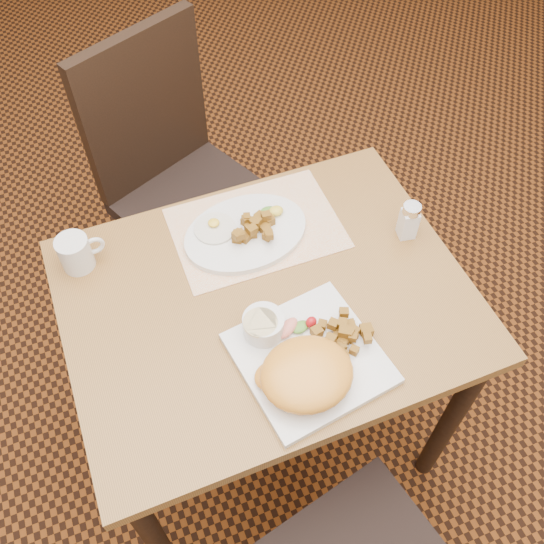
% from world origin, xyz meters
% --- Properties ---
extents(ground, '(8.00, 8.00, 0.00)m').
position_xyz_m(ground, '(0.00, 0.00, 0.00)').
color(ground, black).
rests_on(ground, ground).
extents(table, '(0.90, 0.70, 0.75)m').
position_xyz_m(table, '(0.00, 0.00, 0.64)').
color(table, olive).
rests_on(table, ground).
extents(chair_far, '(0.56, 0.56, 0.97)m').
position_xyz_m(chair_far, '(-0.04, 0.67, 0.54)').
color(chair_far, black).
rests_on(chair_far, ground).
extents(placemat, '(0.40, 0.29, 0.00)m').
position_xyz_m(placemat, '(0.05, 0.20, 0.75)').
color(placemat, white).
rests_on(placemat, table).
extents(plate_square, '(0.31, 0.31, 0.02)m').
position_xyz_m(plate_square, '(0.02, -0.18, 0.76)').
color(plate_square, silver).
rests_on(plate_square, table).
extents(plate_oval, '(0.33, 0.26, 0.02)m').
position_xyz_m(plate_oval, '(0.02, 0.18, 0.76)').
color(plate_oval, silver).
rests_on(plate_oval, placemat).
extents(hollandaise_mound, '(0.19, 0.17, 0.07)m').
position_xyz_m(hollandaise_mound, '(-0.01, -0.23, 0.80)').
color(hollandaise_mound, gold).
rests_on(hollandaise_mound, plate_square).
extents(ramekin, '(0.09, 0.09, 0.05)m').
position_xyz_m(ramekin, '(-0.04, -0.09, 0.79)').
color(ramekin, silver).
rests_on(ramekin, plate_square).
extents(garnish_sq, '(0.10, 0.06, 0.03)m').
position_xyz_m(garnish_sq, '(0.02, -0.11, 0.78)').
color(garnish_sq, '#387223').
rests_on(garnish_sq, plate_square).
extents(fried_egg, '(0.10, 0.10, 0.02)m').
position_xyz_m(fried_egg, '(-0.05, 0.22, 0.77)').
color(fried_egg, white).
rests_on(fried_egg, plate_oval).
extents(garnish_ov, '(0.06, 0.04, 0.02)m').
position_xyz_m(garnish_ov, '(0.10, 0.21, 0.78)').
color(garnish_ov, '#387223').
rests_on(garnish_ov, plate_oval).
extents(salt_shaker, '(0.05, 0.05, 0.10)m').
position_xyz_m(salt_shaker, '(0.38, 0.04, 0.80)').
color(salt_shaker, white).
rests_on(salt_shaker, table).
extents(coffee_mug, '(0.11, 0.07, 0.08)m').
position_xyz_m(coffee_mug, '(-0.37, 0.25, 0.79)').
color(coffee_mug, silver).
rests_on(coffee_mug, table).
extents(home_fries_sq, '(0.13, 0.11, 0.04)m').
position_xyz_m(home_fries_sq, '(0.11, -0.17, 0.78)').
color(home_fries_sq, '#8D5D16').
rests_on(home_fries_sq, plate_square).
extents(home_fries_ov, '(0.12, 0.10, 0.04)m').
position_xyz_m(home_fries_ov, '(0.03, 0.17, 0.79)').
color(home_fries_ov, '#8D5D16').
rests_on(home_fries_ov, plate_oval).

